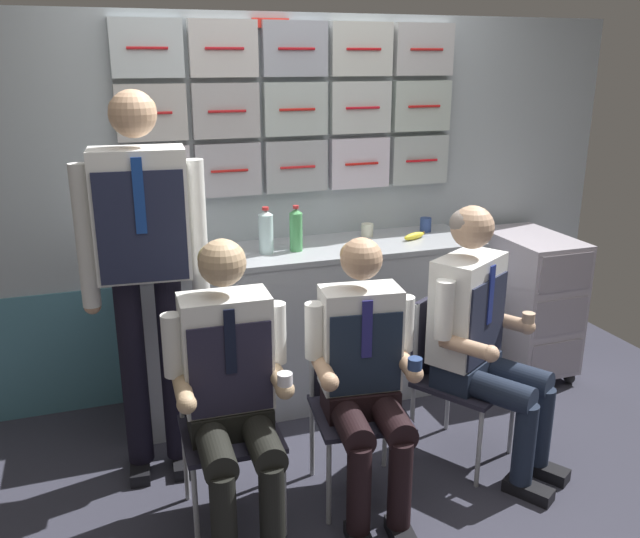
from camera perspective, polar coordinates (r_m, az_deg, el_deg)
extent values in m
cube|color=#30303C|center=(3.20, 4.84, -19.69)|extent=(4.80, 4.80, 0.04)
cube|color=#A2ACB3|center=(3.93, -2.90, 5.25)|extent=(4.20, 0.06, 2.15)
cube|color=teal|center=(4.12, -2.60, -4.73)|extent=(4.12, 0.01, 0.71)
cube|color=silver|center=(3.69, -13.83, 7.91)|extent=(0.36, 0.06, 0.29)
cylinder|color=red|center=(3.66, -13.77, 7.82)|extent=(0.20, 0.01, 0.01)
cube|color=#ABA8B1|center=(3.75, -7.84, 8.39)|extent=(0.36, 0.06, 0.29)
cylinder|color=red|center=(3.71, -7.72, 8.30)|extent=(0.20, 0.01, 0.01)
cube|color=#A6A9AE|center=(3.84, -2.07, 8.76)|extent=(0.36, 0.06, 0.29)
cylinder|color=red|center=(3.81, -1.90, 8.68)|extent=(0.20, 0.01, 0.01)
cube|color=silver|center=(3.97, 3.38, 9.03)|extent=(0.36, 0.06, 0.29)
cylinder|color=red|center=(3.94, 3.60, 8.95)|extent=(0.20, 0.01, 0.01)
cube|color=#A7AFAE|center=(4.14, 8.45, 9.21)|extent=(0.36, 0.06, 0.29)
cylinder|color=red|center=(4.10, 8.70, 9.13)|extent=(0.20, 0.01, 0.01)
cube|color=#BDB9B6|center=(3.66, -14.20, 12.82)|extent=(0.36, 0.06, 0.29)
cylinder|color=red|center=(3.62, -14.14, 12.78)|extent=(0.20, 0.01, 0.01)
cube|color=#B0ADAF|center=(3.71, -8.05, 13.23)|extent=(0.36, 0.06, 0.29)
cylinder|color=red|center=(3.68, -7.93, 13.19)|extent=(0.20, 0.01, 0.01)
cube|color=#B3C0BC|center=(3.81, -2.12, 13.49)|extent=(0.36, 0.06, 0.29)
cylinder|color=red|center=(3.77, -1.95, 13.45)|extent=(0.20, 0.01, 0.01)
cube|color=silver|center=(3.94, 3.47, 13.60)|extent=(0.36, 0.06, 0.29)
cylinder|color=red|center=(3.91, 3.69, 13.56)|extent=(0.20, 0.01, 0.01)
cube|color=#B3C0B7|center=(4.11, 8.65, 13.60)|extent=(0.36, 0.06, 0.29)
cylinder|color=red|center=(4.07, 8.91, 13.56)|extent=(0.20, 0.01, 0.01)
cube|color=silver|center=(3.65, -14.59, 17.79)|extent=(0.36, 0.06, 0.29)
cylinder|color=red|center=(3.61, -14.53, 17.80)|extent=(0.20, 0.01, 0.01)
cube|color=silver|center=(3.70, -8.26, 18.13)|extent=(0.36, 0.06, 0.29)
cylinder|color=red|center=(3.67, -8.14, 18.15)|extent=(0.20, 0.01, 0.01)
cube|color=#A6ABB9|center=(3.80, -2.18, 18.27)|extent=(0.36, 0.06, 0.29)
cylinder|color=red|center=(3.76, -2.00, 18.28)|extent=(0.20, 0.01, 0.01)
cube|color=silver|center=(3.93, 3.56, 18.23)|extent=(0.36, 0.06, 0.29)
cylinder|color=red|center=(3.90, 3.78, 18.23)|extent=(0.20, 0.01, 0.01)
cube|color=#BCBBBD|center=(4.10, 8.87, 18.03)|extent=(0.36, 0.06, 0.29)
cylinder|color=red|center=(4.06, 9.13, 18.03)|extent=(0.20, 0.01, 0.01)
cube|color=red|center=(3.78, -4.26, 20.21)|extent=(0.20, 0.02, 0.05)
cube|color=#ABB0B7|center=(3.87, -1.01, -4.85)|extent=(1.96, 0.52, 0.88)
cube|color=#9BA1A7|center=(3.72, -1.04, 1.62)|extent=(2.00, 0.53, 0.03)
sphere|color=black|center=(4.25, 17.22, -9.48)|extent=(0.07, 0.07, 0.07)
sphere|color=black|center=(4.43, 20.51, -8.69)|extent=(0.07, 0.07, 0.07)
sphere|color=black|center=(4.66, 13.27, -6.71)|extent=(0.07, 0.07, 0.07)
sphere|color=black|center=(4.82, 16.41, -6.11)|extent=(0.07, 0.07, 0.07)
cube|color=#B1A9B4|center=(4.37, 17.29, -2.45)|extent=(0.40, 0.64, 0.81)
cube|color=#9D949F|center=(4.24, 19.53, -7.28)|extent=(0.35, 0.01, 0.22)
cube|color=#9D949F|center=(4.14, 19.91, -3.87)|extent=(0.35, 0.01, 0.22)
cube|color=#9D949F|center=(4.05, 20.30, -0.29)|extent=(0.35, 0.01, 0.22)
cylinder|color=#28282D|center=(4.04, 20.26, 1.36)|extent=(0.32, 0.02, 0.02)
cylinder|color=#A8AAAF|center=(2.85, -10.55, -19.63)|extent=(0.02, 0.02, 0.40)
cylinder|color=#A8AAAF|center=(2.90, -3.10, -18.63)|extent=(0.02, 0.02, 0.40)
cylinder|color=#A8AAAF|center=(3.15, -11.42, -15.77)|extent=(0.02, 0.02, 0.40)
cylinder|color=#A8AAAF|center=(3.19, -4.77, -14.95)|extent=(0.02, 0.02, 0.40)
cube|color=#22212F|center=(2.90, -7.63, -13.76)|extent=(0.41, 0.41, 0.02)
cube|color=#22212F|center=(2.97, -8.44, -8.42)|extent=(0.37, 0.04, 0.40)
cylinder|color=#A8AAAF|center=(2.94, -11.91, -8.87)|extent=(0.02, 0.02, 0.40)
cylinder|color=#A8AAAF|center=(2.99, -4.97, -8.11)|extent=(0.02, 0.02, 0.40)
cylinder|color=black|center=(2.70, -8.21, -20.45)|extent=(0.10, 0.10, 0.39)
cylinder|color=black|center=(2.73, -4.11, -19.88)|extent=(0.10, 0.10, 0.39)
cylinder|color=black|center=(2.72, -9.03, -14.70)|extent=(0.14, 0.38, 0.13)
cylinder|color=black|center=(2.74, -5.06, -14.20)|extent=(0.14, 0.38, 0.13)
cube|color=black|center=(2.87, -7.69, -12.54)|extent=(0.34, 0.21, 0.12)
cube|color=white|center=(2.75, -8.01, -6.94)|extent=(0.36, 0.21, 0.48)
cube|color=#232134|center=(2.67, -7.60, -8.57)|extent=(0.33, 0.02, 0.38)
cube|color=black|center=(2.61, -7.68, -6.19)|extent=(0.04, 0.01, 0.27)
cylinder|color=white|center=(2.71, -12.45, -6.38)|extent=(0.08, 0.08, 0.26)
cylinder|color=tan|center=(2.67, -11.58, -10.17)|extent=(0.08, 0.24, 0.07)
sphere|color=tan|center=(2.58, -11.32, -11.25)|extent=(0.08, 0.08, 0.08)
cylinder|color=white|center=(2.76, -3.76, -5.47)|extent=(0.08, 0.08, 0.26)
cylinder|color=tan|center=(2.73, -3.57, -9.25)|extent=(0.08, 0.24, 0.07)
sphere|color=tan|center=(2.63, -3.00, -10.26)|extent=(0.08, 0.08, 0.08)
cylinder|color=white|center=(2.62, -3.01, -9.49)|extent=(0.06, 0.06, 0.06)
sphere|color=tan|center=(2.62, -8.35, 0.53)|extent=(0.19, 0.19, 0.19)
ellipsoid|color=tan|center=(2.63, -8.42, 0.97)|extent=(0.19, 0.18, 0.13)
cylinder|color=#A8AAAF|center=(2.96, 0.76, -17.83)|extent=(0.02, 0.02, 0.40)
cylinder|color=#A8AAAF|center=(3.04, 7.68, -16.87)|extent=(0.02, 0.02, 0.40)
cylinder|color=#A8AAAF|center=(3.25, -0.69, -14.24)|extent=(0.02, 0.02, 0.40)
cylinder|color=#A8AAAF|center=(3.33, 5.57, -13.50)|extent=(0.02, 0.02, 0.40)
cube|color=#22212F|center=(3.03, 3.40, -12.21)|extent=(0.45, 0.45, 0.02)
cube|color=#22212F|center=(3.09, 2.54, -7.11)|extent=(0.37, 0.07, 0.40)
cylinder|color=#A8AAAF|center=(3.05, -0.72, -7.48)|extent=(0.02, 0.02, 0.40)
cylinder|color=#A8AAAF|center=(3.13, 5.80, -6.87)|extent=(0.02, 0.02, 0.40)
cube|color=black|center=(2.98, 6.97, -21.72)|extent=(0.12, 0.23, 0.06)
cylinder|color=black|center=(2.83, 3.34, -18.26)|extent=(0.10, 0.10, 0.39)
cylinder|color=black|center=(2.88, 6.88, -17.74)|extent=(0.10, 0.10, 0.39)
cylinder|color=black|center=(2.84, 2.55, -12.90)|extent=(0.17, 0.37, 0.13)
cylinder|color=black|center=(2.89, 6.00, -12.47)|extent=(0.17, 0.37, 0.13)
cube|color=black|center=(2.99, 3.43, -11.02)|extent=(0.34, 0.24, 0.12)
cube|color=white|center=(2.89, 3.43, -5.87)|extent=(0.36, 0.23, 0.45)
cube|color=#1A2437|center=(2.81, 3.94, -7.31)|extent=(0.31, 0.05, 0.36)
cube|color=navy|center=(2.76, 4.04, -5.17)|extent=(0.04, 0.01, 0.25)
cylinder|color=white|center=(2.82, -0.46, -5.29)|extent=(0.08, 0.08, 0.24)
cylinder|color=tan|center=(2.80, 0.37, -8.73)|extent=(0.10, 0.23, 0.07)
sphere|color=tan|center=(2.71, 0.84, -9.65)|extent=(0.08, 0.08, 0.08)
cylinder|color=white|center=(2.92, 7.21, -4.63)|extent=(0.08, 0.08, 0.24)
cylinder|color=tan|center=(2.89, 7.38, -8.00)|extent=(0.10, 0.23, 0.07)
sphere|color=tan|center=(2.80, 8.07, -8.86)|extent=(0.08, 0.08, 0.08)
cylinder|color=navy|center=(2.78, 8.10, -8.13)|extent=(0.06, 0.06, 0.06)
sphere|color=tan|center=(2.76, 3.56, 0.88)|extent=(0.18, 0.18, 0.18)
ellipsoid|color=tan|center=(2.77, 3.49, 1.27)|extent=(0.19, 0.18, 0.12)
cylinder|color=#A8AAAF|center=(3.26, 13.42, -14.70)|extent=(0.02, 0.02, 0.40)
cylinder|color=#A8AAAF|center=(3.54, 16.08, -12.10)|extent=(0.02, 0.02, 0.40)
cylinder|color=#A8AAAF|center=(3.40, 7.86, -12.88)|extent=(0.02, 0.02, 0.40)
cylinder|color=#A8AAAF|center=(3.67, 10.88, -10.57)|extent=(0.02, 0.02, 0.40)
cube|color=#22212F|center=(3.36, 12.29, -9.40)|extent=(0.55, 0.55, 0.02)
cube|color=#22212F|center=(3.35, 9.64, -5.33)|extent=(0.33, 0.22, 0.40)
cylinder|color=#A8AAAF|center=(3.21, 8.17, -6.36)|extent=(0.02, 0.02, 0.40)
cylinder|color=#A8AAAF|center=(3.50, 11.27, -4.46)|extent=(0.02, 0.02, 0.40)
cube|color=black|center=(3.35, 17.34, -17.58)|extent=(0.19, 0.23, 0.06)
cube|color=black|center=(3.50, 18.63, -16.00)|extent=(0.19, 0.23, 0.06)
cylinder|color=#1A2334|center=(3.24, 17.04, -14.09)|extent=(0.10, 0.10, 0.39)
cylinder|color=#1A2334|center=(3.39, 18.36, -12.63)|extent=(0.10, 0.10, 0.39)
cylinder|color=#1A2334|center=(3.19, 14.41, -9.89)|extent=(0.32, 0.41, 0.13)
cylinder|color=#1A2334|center=(3.35, 15.87, -8.62)|extent=(0.32, 0.41, 0.13)
cube|color=#1A2334|center=(3.33, 12.37, -8.31)|extent=(0.41, 0.36, 0.12)
cube|color=white|center=(3.22, 12.41, -3.24)|extent=(0.43, 0.37, 0.50)
cube|color=#21263A|center=(3.19, 14.09, -4.33)|extent=(0.30, 0.19, 0.40)
cube|color=navy|center=(3.14, 14.39, -2.15)|extent=(0.04, 0.03, 0.28)
cylinder|color=white|center=(3.02, 10.57, -3.42)|extent=(0.08, 0.08, 0.27)
cylinder|color=tan|center=(3.05, 12.45, -6.51)|extent=(0.19, 0.25, 0.07)
sphere|color=tan|center=(3.00, 14.36, -7.02)|extent=(0.08, 0.08, 0.08)
cylinder|color=white|center=(3.39, 14.17, -1.34)|extent=(0.08, 0.08, 0.27)
cylinder|color=tan|center=(3.38, 15.55, -4.30)|extent=(0.19, 0.25, 0.07)
sphere|color=tan|center=(3.34, 17.30, -4.72)|extent=(0.08, 0.08, 0.08)
cylinder|color=tan|center=(3.33, 17.37, -4.09)|extent=(0.06, 0.06, 0.06)
sphere|color=tan|center=(3.11, 12.88, 3.50)|extent=(0.20, 0.20, 0.20)
ellipsoid|color=gray|center=(3.11, 12.66, 3.86)|extent=(0.26, 0.25, 0.14)
cube|color=black|center=(3.46, -15.09, -16.06)|extent=(0.11, 0.25, 0.06)
cube|color=black|center=(3.46, -11.66, -15.82)|extent=(0.11, 0.25, 0.06)
cylinder|color=black|center=(3.25, -15.61, -8.48)|extent=(0.12, 0.12, 0.92)
cylinder|color=black|center=(3.24, -12.40, -8.24)|extent=(0.12, 0.12, 0.92)
cube|color=white|center=(3.00, -15.05, 4.58)|extent=(0.42, 0.26, 0.57)
cube|color=#1F233C|center=(2.89, -14.99, 3.42)|extent=(0.37, 0.04, 0.48)
cube|color=navy|center=(2.86, -15.20, 6.03)|extent=(0.04, 0.01, 0.32)
cylinder|color=white|center=(3.03, -19.43, 2.60)|extent=(0.08, 0.08, 0.63)
sphere|color=tan|center=(3.13, -18.86, -2.99)|extent=(0.08, 0.08, 0.08)
cylinder|color=white|center=(3.03, -10.38, 3.29)|extent=(0.08, 0.08, 0.63)
sphere|color=tan|center=(3.12, -10.07, -2.33)|extent=(0.08, 0.08, 0.08)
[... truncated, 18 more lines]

